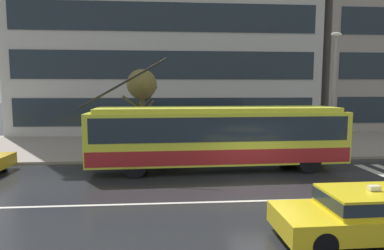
% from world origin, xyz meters
% --- Properties ---
extents(ground_plane, '(160.00, 160.00, 0.00)m').
position_xyz_m(ground_plane, '(0.00, 0.00, 0.00)').
color(ground_plane, '#232428').
extents(sidewalk_slab, '(80.00, 10.00, 0.14)m').
position_xyz_m(sidewalk_slab, '(0.00, 9.96, 0.07)').
color(sidewalk_slab, gray).
rests_on(sidewalk_slab, ground_plane).
extents(lane_centre_line, '(72.00, 0.14, 0.01)m').
position_xyz_m(lane_centre_line, '(0.00, -1.20, 0.00)').
color(lane_centre_line, silver).
rests_on(lane_centre_line, ground_plane).
extents(trolleybus, '(12.29, 2.87, 5.19)m').
position_xyz_m(trolleybus, '(-1.31, 3.36, 1.63)').
color(trolleybus, yellow).
rests_on(trolleybus, ground_plane).
extents(taxi_oncoming_near, '(4.56, 1.87, 1.39)m').
position_xyz_m(taxi_oncoming_near, '(1.35, -4.24, 0.70)').
color(taxi_oncoming_near, yellow).
rests_on(taxi_oncoming_near, ground_plane).
extents(bus_shelter, '(3.74, 1.68, 2.42)m').
position_xyz_m(bus_shelter, '(-3.19, 6.95, 1.96)').
color(bus_shelter, gray).
rests_on(bus_shelter, sidewalk_slab).
extents(pedestrian_at_shelter, '(0.43, 0.43, 1.68)m').
position_xyz_m(pedestrian_at_shelter, '(-3.87, 6.00, 1.13)').
color(pedestrian_at_shelter, navy).
rests_on(pedestrian_at_shelter, sidewalk_slab).
extents(pedestrian_approaching_curb, '(1.31, 1.31, 1.96)m').
position_xyz_m(pedestrian_approaching_curb, '(-4.36, 7.38, 1.67)').
color(pedestrian_approaching_curb, '#2E3547').
rests_on(pedestrian_approaching_curb, sidewalk_slab).
extents(street_lamp, '(0.60, 0.32, 6.69)m').
position_xyz_m(street_lamp, '(5.40, 5.51, 4.10)').
color(street_lamp, gray).
rests_on(street_lamp, sidewalk_slab).
extents(street_tree_bare, '(2.09, 1.70, 4.78)m').
position_xyz_m(street_tree_bare, '(-5.09, 7.00, 3.90)').
color(street_tree_bare, brown).
rests_on(street_tree_bare, sidewalk_slab).
extents(office_tower_corner_left, '(25.48, 14.48, 22.43)m').
position_xyz_m(office_tower_corner_left, '(-3.64, 21.37, 11.22)').
color(office_tower_corner_left, '#B4B3B2').
rests_on(office_tower_corner_left, ground_plane).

